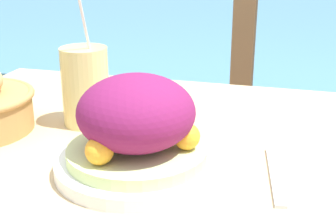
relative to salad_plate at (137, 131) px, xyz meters
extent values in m
cube|color=tan|center=(0.05, 0.04, -0.08)|extent=(1.11, 0.89, 0.04)
cube|color=tan|center=(-0.45, 0.43, -0.47)|extent=(0.06, 0.06, 0.74)
cube|color=brown|center=(0.05, 0.92, -0.34)|extent=(0.07, 0.07, 0.99)
cube|color=teal|center=(0.05, 3.42, -0.61)|extent=(12.00, 4.00, 0.46)
cylinder|color=white|center=(0.00, 0.00, -0.05)|extent=(0.25, 0.25, 0.02)
cylinder|color=#C6DB8E|center=(0.00, 0.00, -0.04)|extent=(0.21, 0.21, 0.02)
ellipsoid|color=#72194C|center=(0.00, 0.00, 0.03)|extent=(0.17, 0.17, 0.11)
sphere|color=#F9A328|center=(0.07, 0.01, -0.01)|extent=(0.04, 0.04, 0.04)
sphere|color=#F9A328|center=(-0.04, 0.06, -0.01)|extent=(0.04, 0.04, 0.04)
sphere|color=#F9A328|center=(-0.03, -0.07, -0.01)|extent=(0.04, 0.04, 0.04)
cylinder|color=#DBCC7F|center=(-0.15, 0.16, 0.01)|extent=(0.09, 0.09, 0.15)
cylinder|color=white|center=(-0.14, 0.16, 0.08)|extent=(0.01, 0.08, 0.21)
cube|color=silver|center=(0.20, 0.03, -0.06)|extent=(0.04, 0.18, 0.00)
camera|label=1|loc=(0.21, -0.60, 0.26)|focal=50.00mm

